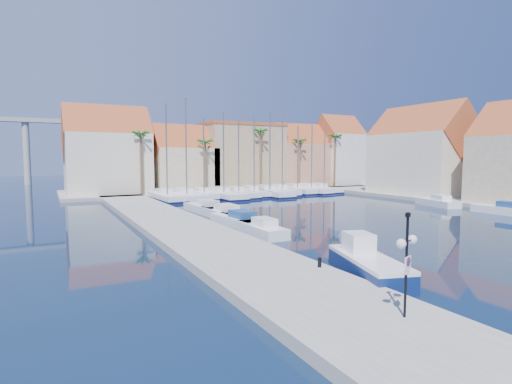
% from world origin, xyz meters
% --- Properties ---
extents(ground, '(260.00, 260.00, 0.00)m').
position_xyz_m(ground, '(0.00, 0.00, 0.00)').
color(ground, black).
rests_on(ground, ground).
extents(quay_west, '(6.00, 77.00, 0.50)m').
position_xyz_m(quay_west, '(-9.00, 13.50, 0.25)').
color(quay_west, gray).
rests_on(quay_west, ground).
extents(shore_north, '(54.00, 16.00, 0.50)m').
position_xyz_m(shore_north, '(10.00, 48.00, 0.25)').
color(shore_north, gray).
rests_on(shore_north, ground).
extents(shore_east, '(12.00, 60.00, 0.50)m').
position_xyz_m(shore_east, '(32.00, 15.00, 0.25)').
color(shore_east, gray).
rests_on(shore_east, ground).
extents(lamp_post, '(1.18, 0.61, 3.62)m').
position_xyz_m(lamp_post, '(-7.81, -8.64, 2.88)').
color(lamp_post, black).
rests_on(lamp_post, quay_west).
extents(bollard, '(0.19, 0.19, 0.48)m').
position_xyz_m(bollard, '(-6.60, -2.22, 0.74)').
color(bollard, black).
rests_on(bollard, quay_west).
extents(fishing_boat, '(3.59, 6.13, 2.04)m').
position_xyz_m(fishing_boat, '(-4.49, -3.28, 0.68)').
color(fishing_boat, navy).
rests_on(fishing_boat, ground).
extents(motorboat_west_0, '(1.92, 5.74, 1.40)m').
position_xyz_m(motorboat_west_0, '(-4.00, 8.59, 0.51)').
color(motorboat_west_0, white).
rests_on(motorboat_west_0, ground).
extents(motorboat_west_1, '(2.69, 7.04, 1.40)m').
position_xyz_m(motorboat_west_1, '(-3.73, 13.19, 0.51)').
color(motorboat_west_1, white).
rests_on(motorboat_west_1, ground).
extents(motorboat_west_2, '(2.60, 7.37, 1.40)m').
position_xyz_m(motorboat_west_2, '(-3.05, 18.10, 0.51)').
color(motorboat_west_2, white).
rests_on(motorboat_west_2, ground).
extents(motorboat_west_3, '(2.80, 7.09, 1.40)m').
position_xyz_m(motorboat_west_3, '(-3.25, 22.64, 0.51)').
color(motorboat_west_3, white).
rests_on(motorboat_west_3, ground).
extents(motorboat_east_0, '(2.01, 6.12, 1.40)m').
position_xyz_m(motorboat_east_0, '(24.00, 6.61, 0.51)').
color(motorboat_east_0, white).
rests_on(motorboat_east_0, ground).
extents(motorboat_east_1, '(3.45, 6.41, 1.40)m').
position_xyz_m(motorboat_east_1, '(23.98, 14.65, 0.51)').
color(motorboat_east_1, white).
rests_on(motorboat_east_1, ground).
extents(sailboat_0, '(2.98, 9.89, 13.17)m').
position_xyz_m(sailboat_0, '(-3.95, 36.13, 0.60)').
color(sailboat_0, white).
rests_on(sailboat_0, ground).
extents(sailboat_1, '(3.48, 11.05, 14.11)m').
position_xyz_m(sailboat_1, '(-1.26, 36.09, 0.59)').
color(sailboat_1, white).
rests_on(sailboat_1, ground).
extents(sailboat_2, '(2.56, 8.31, 11.47)m').
position_xyz_m(sailboat_2, '(1.57, 36.46, 0.60)').
color(sailboat_2, white).
rests_on(sailboat_2, ground).
extents(sailboat_3, '(3.26, 11.67, 12.51)m').
position_xyz_m(sailboat_3, '(4.25, 35.84, 0.56)').
color(sailboat_3, white).
rests_on(sailboat_3, ground).
extents(sailboat_4, '(3.31, 9.80, 11.35)m').
position_xyz_m(sailboat_4, '(6.70, 35.91, 0.57)').
color(sailboat_4, white).
rests_on(sailboat_4, ground).
extents(sailboat_5, '(2.40, 8.83, 12.52)m').
position_xyz_m(sailboat_5, '(9.67, 36.53, 0.61)').
color(sailboat_5, white).
rests_on(sailboat_5, ground).
extents(sailboat_6, '(3.11, 11.62, 12.90)m').
position_xyz_m(sailboat_6, '(11.90, 35.76, 0.57)').
color(sailboat_6, white).
rests_on(sailboat_6, ground).
extents(sailboat_7, '(3.31, 9.66, 13.39)m').
position_xyz_m(sailboat_7, '(14.74, 36.55, 0.61)').
color(sailboat_7, white).
rests_on(sailboat_7, ground).
extents(sailboat_8, '(2.41, 8.72, 11.01)m').
position_xyz_m(sailboat_8, '(17.88, 36.92, 0.58)').
color(sailboat_8, white).
rests_on(sailboat_8, ground).
extents(sailboat_9, '(3.23, 9.60, 11.26)m').
position_xyz_m(sailboat_9, '(20.38, 36.65, 0.58)').
color(sailboat_9, white).
rests_on(sailboat_9, ground).
extents(sailboat_10, '(2.63, 8.45, 11.24)m').
position_xyz_m(sailboat_10, '(23.08, 36.65, 0.60)').
color(sailboat_10, white).
rests_on(sailboat_10, ground).
extents(building_0, '(12.30, 9.00, 13.50)m').
position_xyz_m(building_0, '(-10.00, 47.00, 6.52)').
color(building_0, beige).
rests_on(building_0, shore_north).
extents(building_1, '(10.30, 8.00, 11.00)m').
position_xyz_m(building_1, '(2.00, 47.00, 5.30)').
color(building_1, tan).
rests_on(building_1, shore_north).
extents(building_2, '(14.20, 10.20, 11.50)m').
position_xyz_m(building_2, '(13.00, 48.00, 6.26)').
color(building_2, '#9E8561').
rests_on(building_2, shore_north).
extents(building_3, '(10.30, 8.00, 12.00)m').
position_xyz_m(building_3, '(25.00, 47.00, 5.86)').
color(building_3, tan).
rests_on(building_3, shore_north).
extents(building_4, '(8.30, 8.00, 14.00)m').
position_xyz_m(building_4, '(34.00, 46.00, 6.97)').
color(building_4, silver).
rests_on(building_4, shore_north).
extents(building_6, '(9.00, 14.30, 13.50)m').
position_xyz_m(building_6, '(32.00, 24.00, 6.52)').
color(building_6, beige).
rests_on(building_6, shore_east).
extents(palm_0, '(2.60, 2.60, 10.15)m').
position_xyz_m(palm_0, '(-6.00, 42.00, 9.08)').
color(palm_0, brown).
rests_on(palm_0, shore_north).
extents(palm_1, '(2.60, 2.60, 9.15)m').
position_xyz_m(palm_1, '(4.00, 42.00, 8.14)').
color(palm_1, brown).
rests_on(palm_1, shore_north).
extents(palm_2, '(2.60, 2.60, 11.15)m').
position_xyz_m(palm_2, '(14.00, 42.00, 10.02)').
color(palm_2, brown).
rests_on(palm_2, shore_north).
extents(palm_3, '(2.60, 2.60, 9.65)m').
position_xyz_m(palm_3, '(22.00, 42.00, 8.61)').
color(palm_3, brown).
rests_on(palm_3, shore_north).
extents(palm_4, '(2.60, 2.60, 10.65)m').
position_xyz_m(palm_4, '(30.00, 42.00, 9.55)').
color(palm_4, brown).
rests_on(palm_4, shore_north).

